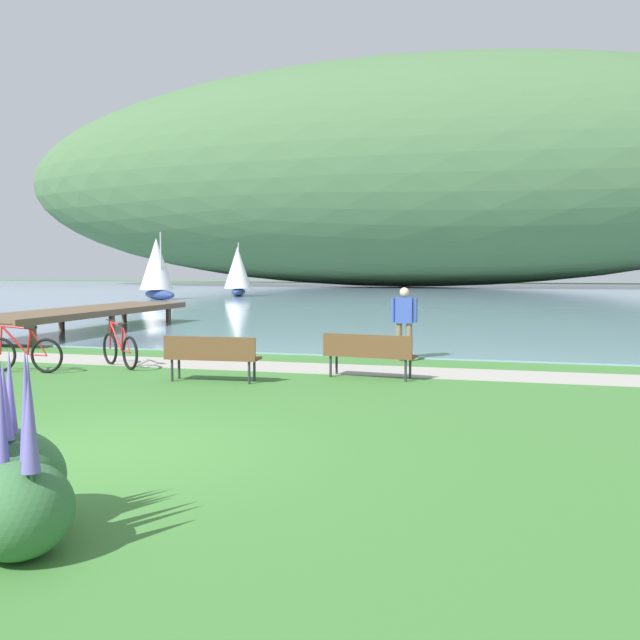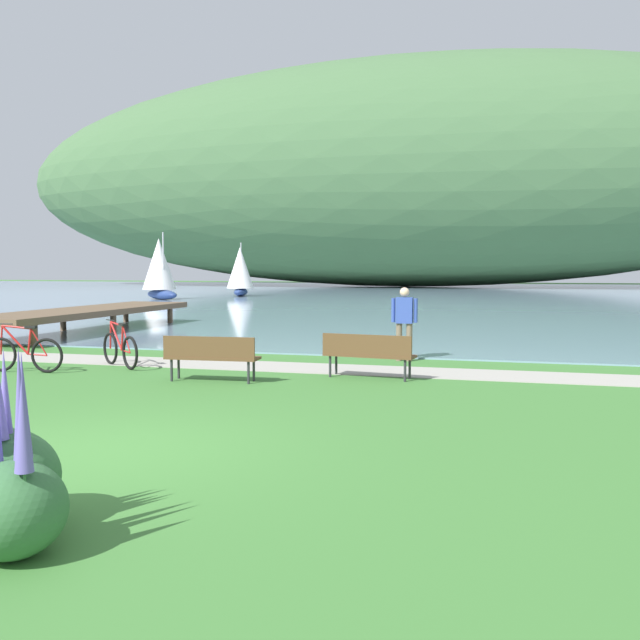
% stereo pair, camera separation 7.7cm
% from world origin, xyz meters
% --- Properties ---
extents(ground_plane, '(200.00, 200.00, 0.00)m').
position_xyz_m(ground_plane, '(0.00, 0.00, 0.00)').
color(ground_plane, '#3D7533').
extents(bay_water, '(180.00, 80.00, 0.04)m').
position_xyz_m(bay_water, '(0.00, 49.36, 0.02)').
color(bay_water, '#7A99B2').
rests_on(bay_water, ground).
extents(distant_hillside, '(94.80, 28.00, 25.28)m').
position_xyz_m(distant_hillside, '(-6.96, 72.20, 12.68)').
color(distant_hillside, '#42663D').
rests_on(distant_hillside, bay_water).
extents(shoreline_path, '(60.00, 1.50, 0.01)m').
position_xyz_m(shoreline_path, '(0.00, 7.23, 0.01)').
color(shoreline_path, '#A39E93').
rests_on(shoreline_path, ground).
extents(park_bench_near_camera, '(1.83, 0.59, 0.88)m').
position_xyz_m(park_bench_near_camera, '(-0.78, 5.01, 0.52)').
color(park_bench_near_camera, brown).
rests_on(park_bench_near_camera, ground).
extents(park_bench_further_along, '(1.85, 0.70, 0.88)m').
position_xyz_m(park_bench_further_along, '(2.02, 6.18, 0.52)').
color(park_bench_further_along, brown).
rests_on(park_bench_further_along, ground).
extents(bicycle_leaning_near_bench, '(1.77, 0.22, 1.01)m').
position_xyz_m(bicycle_leaning_near_bench, '(-5.04, 5.12, 0.40)').
color(bicycle_leaning_near_bench, black).
rests_on(bicycle_leaning_near_bench, ground).
extents(bicycle_beside_path, '(1.47, 1.08, 1.01)m').
position_xyz_m(bicycle_beside_path, '(-3.52, 6.32, 0.40)').
color(bicycle_beside_path, black).
rests_on(bicycle_beside_path, ground).
extents(person_at_shoreline, '(0.61, 0.22, 1.71)m').
position_xyz_m(person_at_shoreline, '(2.30, 8.95, 0.98)').
color(person_at_shoreline, '#72604C').
rests_on(person_at_shoreline, ground).
extents(echium_bush_beside_closest, '(0.81, 0.81, 1.58)m').
position_xyz_m(echium_bush_beside_closest, '(1.14, -2.83, 0.43)').
color(echium_bush_beside_closest, '#386B3D').
rests_on(echium_bush_beside_closest, ground).
extents(sailboat_nearest_to_shore, '(2.48, 3.56, 4.03)m').
position_xyz_m(sailboat_nearest_to_shore, '(-14.98, 41.97, 1.94)').
color(sailboat_nearest_to_shore, navy).
rests_on(sailboat_nearest_to_shore, bay_water).
extents(sailboat_toward_hillside, '(3.73, 3.35, 4.49)m').
position_xyz_m(sailboat_toward_hillside, '(-18.23, 35.55, 2.15)').
color(sailboat_toward_hillside, navy).
rests_on(sailboat_toward_hillside, bay_water).
extents(pier_dock, '(2.40, 10.00, 0.80)m').
position_xyz_m(pier_dock, '(-9.00, 13.36, 0.69)').
color(pier_dock, brown).
rests_on(pier_dock, ground).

